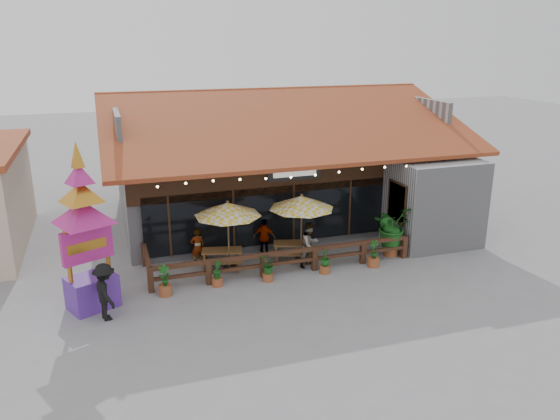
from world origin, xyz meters
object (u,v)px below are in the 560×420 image
object	(u,v)px
picnic_table_right	(292,248)
thai_sign_tower	(84,216)
tropical_plant	(392,227)
picnic_table_left	(222,256)
pedestrian	(105,292)
umbrella_right	(302,203)
umbrella_left	(228,210)

from	to	relation	value
picnic_table_right	thai_sign_tower	bearing A→B (deg)	-166.87
picnic_table_right	tropical_plant	xyz separation A→B (m)	(3.88, -0.82, 0.70)
picnic_table_left	pedestrian	xyz separation A→B (m)	(-4.23, -2.75, 0.43)
umbrella_right	picnic_table_right	size ratio (longest dim) A/B	1.55
umbrella_right	picnic_table_right	world-z (taller)	umbrella_right
umbrella_left	thai_sign_tower	distance (m)	5.22
picnic_table_right	tropical_plant	size ratio (longest dim) A/B	0.86
umbrella_right	pedestrian	xyz separation A→B (m)	(-7.32, -2.54, -1.43)
tropical_plant	picnic_table_left	bearing A→B (deg)	172.39
pedestrian	umbrella_right	bearing A→B (deg)	-86.69
pedestrian	umbrella_left	bearing A→B (deg)	-75.41
tropical_plant	pedestrian	xyz separation A→B (m)	(-10.89, -1.86, -0.27)
picnic_table_right	thai_sign_tower	world-z (taller)	thai_sign_tower
thai_sign_tower	tropical_plant	bearing A→B (deg)	4.62
umbrella_left	picnic_table_right	size ratio (longest dim) A/B	1.83
pedestrian	thai_sign_tower	bearing A→B (deg)	7.66
picnic_table_right	tropical_plant	distance (m)	4.03
thai_sign_tower	tropical_plant	xyz separation A→B (m)	(11.30, 0.91, -1.91)
umbrella_left	picnic_table_right	bearing A→B (deg)	1.14
picnic_table_left	picnic_table_right	world-z (taller)	picnic_table_left
picnic_table_right	tropical_plant	world-z (taller)	tropical_plant
tropical_plant	picnic_table_right	bearing A→B (deg)	168.13
tropical_plant	pedestrian	distance (m)	11.05
tropical_plant	pedestrian	bearing A→B (deg)	-170.32
picnic_table_left	picnic_table_right	xyz separation A→B (m)	(2.78, -0.07, -0.01)
umbrella_left	pedestrian	distance (m)	5.37
umbrella_left	umbrella_right	xyz separation A→B (m)	(2.85, -0.08, 0.02)
picnic_table_right	pedestrian	size ratio (longest dim) A/B	0.97
picnic_table_left	thai_sign_tower	bearing A→B (deg)	-158.76
umbrella_right	tropical_plant	size ratio (longest dim) A/B	1.33
umbrella_left	picnic_table_left	size ratio (longest dim) A/B	1.85
umbrella_right	picnic_table_right	xyz separation A→B (m)	(-0.32, 0.14, -1.87)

